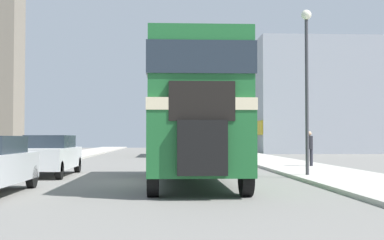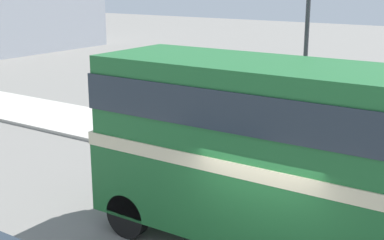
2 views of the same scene
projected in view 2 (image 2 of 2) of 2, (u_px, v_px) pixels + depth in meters
The scene contains 4 objects.
sidewalk_right at pixel (360, 177), 15.56m from camera, with size 3.50×120.00×0.12m.
double_decker_bus at pixel (309, 151), 10.40m from camera, with size 2.57×9.52×4.07m.
pedestrian_walking at pixel (169, 109), 19.60m from camera, with size 0.32×0.32×1.61m.
street_lamp at pixel (306, 44), 14.35m from camera, with size 0.36×0.36×5.86m.
Camera 2 is at (-8.09, -4.12, 5.67)m, focal length 50.00 mm.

